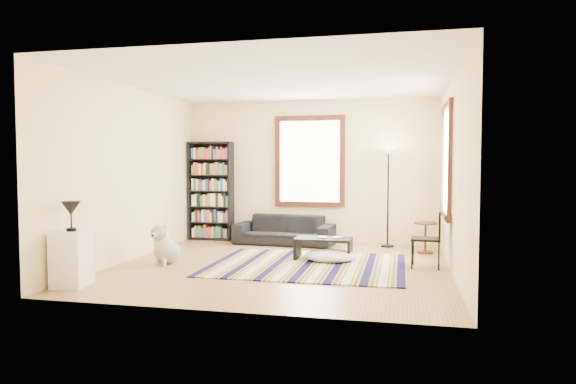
% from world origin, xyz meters
% --- Properties ---
extents(floor, '(5.00, 5.00, 0.10)m').
position_xyz_m(floor, '(0.00, 0.00, -0.05)').
color(floor, '#AA814D').
rests_on(floor, ground).
extents(ceiling, '(5.00, 5.00, 0.10)m').
position_xyz_m(ceiling, '(0.00, 0.00, 2.85)').
color(ceiling, white).
rests_on(ceiling, floor).
extents(wall_back, '(5.00, 0.10, 2.80)m').
position_xyz_m(wall_back, '(0.00, 2.55, 1.40)').
color(wall_back, '#FFE0AB').
rests_on(wall_back, floor).
extents(wall_front, '(5.00, 0.10, 2.80)m').
position_xyz_m(wall_front, '(0.00, -2.55, 1.40)').
color(wall_front, '#FFE0AB').
rests_on(wall_front, floor).
extents(wall_left, '(0.10, 5.00, 2.80)m').
position_xyz_m(wall_left, '(-2.55, 0.00, 1.40)').
color(wall_left, '#FFE0AB').
rests_on(wall_left, floor).
extents(wall_right, '(0.10, 5.00, 2.80)m').
position_xyz_m(wall_right, '(2.55, 0.00, 1.40)').
color(wall_right, '#FFE0AB').
rests_on(wall_right, floor).
extents(window_back, '(1.20, 0.06, 1.60)m').
position_xyz_m(window_back, '(0.00, 2.47, 1.60)').
color(window_back, white).
rests_on(window_back, wall_back).
extents(window_right, '(0.06, 1.20, 1.60)m').
position_xyz_m(window_right, '(2.47, 0.80, 1.60)').
color(window_right, white).
rests_on(window_right, wall_right).
extents(rug, '(2.97, 2.37, 0.02)m').
position_xyz_m(rug, '(0.40, 0.10, 0.01)').
color(rug, '#0F0B39').
rests_on(rug, floor).
extents(sofa, '(1.95, 0.88, 0.56)m').
position_xyz_m(sofa, '(-0.42, 2.05, 0.28)').
color(sofa, black).
rests_on(sofa, floor).
extents(bookshelf, '(0.90, 0.30, 2.00)m').
position_xyz_m(bookshelf, '(-2.02, 2.32, 1.00)').
color(bookshelf, black).
rests_on(bookshelf, floor).
extents(coffee_table, '(1.01, 0.77, 0.36)m').
position_xyz_m(coffee_table, '(0.56, 0.61, 0.18)').
color(coffee_table, black).
rests_on(coffee_table, floor).
extents(book_a, '(0.15, 0.20, 0.02)m').
position_xyz_m(book_a, '(0.46, 0.61, 0.37)').
color(book_a, beige).
rests_on(book_a, coffee_table).
extents(book_b, '(0.18, 0.22, 0.01)m').
position_xyz_m(book_b, '(0.71, 0.66, 0.37)').
color(book_b, beige).
rests_on(book_b, coffee_table).
extents(floor_cushion, '(0.88, 0.71, 0.20)m').
position_xyz_m(floor_cushion, '(0.69, 0.45, 0.10)').
color(floor_cushion, silver).
rests_on(floor_cushion, floor).
extents(floor_lamp, '(0.32, 0.32, 1.86)m').
position_xyz_m(floor_lamp, '(1.54, 2.15, 0.93)').
color(floor_lamp, black).
rests_on(floor_lamp, floor).
extents(side_table, '(0.46, 0.46, 0.54)m').
position_xyz_m(side_table, '(2.20, 1.61, 0.27)').
color(side_table, '#431810').
rests_on(side_table, floor).
extents(folding_chair, '(0.45, 0.43, 0.86)m').
position_xyz_m(folding_chair, '(2.15, 0.34, 0.43)').
color(folding_chair, black).
rests_on(folding_chair, floor).
extents(white_cabinet, '(0.46, 0.56, 0.70)m').
position_xyz_m(white_cabinet, '(-2.30, -1.83, 0.35)').
color(white_cabinet, white).
rests_on(white_cabinet, floor).
extents(table_lamp, '(0.30, 0.30, 0.38)m').
position_xyz_m(table_lamp, '(-2.30, -1.83, 0.89)').
color(table_lamp, black).
rests_on(table_lamp, white_cabinet).
extents(dog, '(0.52, 0.67, 0.62)m').
position_xyz_m(dog, '(-1.78, -0.21, 0.31)').
color(dog, silver).
rests_on(dog, floor).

